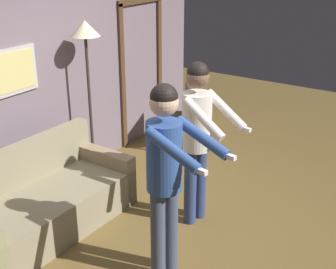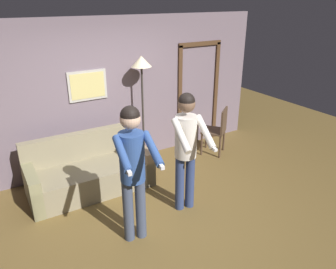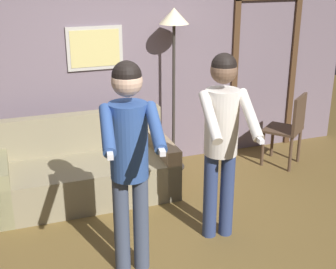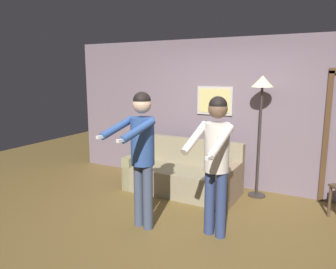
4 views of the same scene
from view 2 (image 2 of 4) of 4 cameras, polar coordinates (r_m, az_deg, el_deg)
ground_plane at (r=4.76m, az=-1.65°, el=-14.31°), size 12.00×12.00×0.00m
back_wall_assembly at (r=5.79m, az=-11.16°, el=6.68°), size 6.40×0.10×2.60m
couch at (r=5.40m, az=-13.50°, el=-6.54°), size 1.91×0.87×0.87m
torchiere_lamp at (r=5.65m, az=-4.60°, el=10.37°), size 0.35×0.35×1.97m
person_standing_left at (r=3.84m, az=-6.17°, el=-4.93°), size 0.52×0.76×1.78m
person_standing_right at (r=4.44m, az=3.21°, el=-1.33°), size 0.51×0.70×1.74m
dining_chair_distant at (r=6.38m, az=8.71°, el=1.06°), size 0.59×0.59×0.93m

